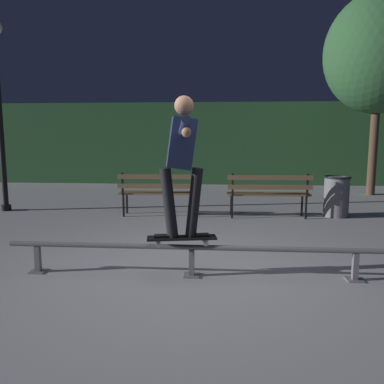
# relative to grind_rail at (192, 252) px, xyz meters

# --- Properties ---
(ground_plane) EXTENTS (90.00, 90.00, 0.00)m
(ground_plane) POSITION_rel_grind_rail_xyz_m (-0.00, 0.07, -0.29)
(ground_plane) COLOR #99999E
(hedge_backdrop) EXTENTS (24.00, 1.20, 2.65)m
(hedge_backdrop) POSITION_rel_grind_rail_xyz_m (-0.00, 8.94, 1.04)
(hedge_backdrop) COLOR #2D5B33
(hedge_backdrop) RESTS_ON ground
(grind_rail) EXTENTS (4.25, 0.18, 0.37)m
(grind_rail) POSITION_rel_grind_rail_xyz_m (0.00, 0.00, 0.00)
(grind_rail) COLOR slate
(grind_rail) RESTS_ON ground
(skateboard) EXTENTS (0.80, 0.33, 0.09)m
(skateboard) POSITION_rel_grind_rail_xyz_m (-0.11, -0.00, 0.15)
(skateboard) COLOR black
(skateboard) RESTS_ON grind_rail
(skateboarder) EXTENTS (0.63, 1.39, 1.56)m
(skateboarder) POSITION_rel_grind_rail_xyz_m (-0.11, 0.00, 1.09)
(skateboarder) COLOR black
(skateboarder) RESTS_ON skateboard
(park_bench_leftmost) EXTENTS (1.61, 0.46, 0.88)m
(park_bench_leftmost) POSITION_rel_grind_rail_xyz_m (-0.88, 3.24, 0.25)
(park_bench_leftmost) COLOR black
(park_bench_leftmost) RESTS_ON ground
(park_bench_left_center) EXTENTS (1.61, 0.46, 0.88)m
(park_bench_left_center) POSITION_rel_grind_rail_xyz_m (1.25, 3.24, 0.25)
(park_bench_left_center) COLOR black
(park_bench_left_center) RESTS_ON ground
(tree_far_right) EXTENTS (2.80, 2.80, 5.24)m
(tree_far_right) POSITION_rel_grind_rail_xyz_m (4.38, 6.47, 3.41)
(tree_far_right) COLOR #4C3828
(tree_far_right) RESTS_ON ground
(trash_can) EXTENTS (0.52, 0.52, 0.80)m
(trash_can) POSITION_rel_grind_rail_xyz_m (2.60, 3.50, 0.13)
(trash_can) COLOR slate
(trash_can) RESTS_ON ground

